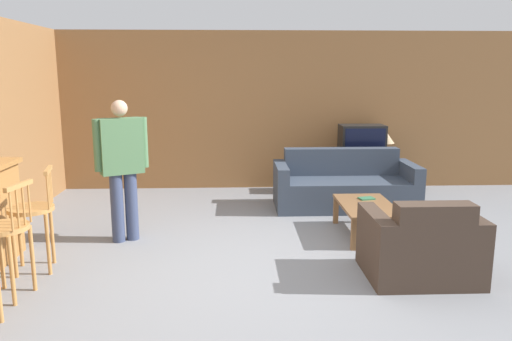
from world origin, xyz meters
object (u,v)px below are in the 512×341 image
Objects in this scene: couch_far at (344,187)px; book_on_table at (367,198)px; bar_chair_far at (33,215)px; person_by_window at (122,163)px; armchair_near at (421,248)px; table_lamp at (385,138)px; tv_unit at (360,175)px; tv at (362,142)px; coffee_table at (367,208)px; bar_chair_mid at (5,235)px.

book_on_table is (0.05, -1.06, 0.10)m from couch_far.
person_by_window reaches higher than bar_chair_far.
table_lamp is at bearing 79.12° from armchair_near.
couch_far is at bearing 32.26° from bar_chair_far.
person_by_window reaches higher than tv_unit.
armchair_near is at bearing -100.88° from table_lamp.
armchair_near is at bearing -94.76° from tv.
coffee_table is 5.21× the size of book_on_table.
bar_chair_far is at bearing 174.82° from armchair_near.
person_by_window is (-3.33, -2.28, 0.09)m from tv.
armchair_near is 3.54m from tv.
table_lamp is at bearing 0.00° from tv_unit.
coffee_table is at bearing 98.25° from armchair_near.
bar_chair_far is at bearing 90.01° from bar_chair_mid.
table_lamp is 4.36m from person_by_window.
tv_unit is (4.02, 3.15, -0.29)m from bar_chair_far.
bar_chair_mid is 5.50m from tv.
bar_chair_far reaches higher than table_lamp.
tv_unit reaches higher than book_on_table.
bar_chair_mid is 1.44× the size of tv.
book_on_table is (3.60, 1.18, -0.17)m from bar_chair_far.
tv_unit is at bearing 78.03° from book_on_table.
bar_chair_far is at bearing -144.40° from table_lamp.
bar_chair_far is (-0.00, 0.61, 0.00)m from bar_chair_mid.
bar_chair_far reaches higher than book_on_table.
tv reaches higher than coffee_table.
couch_far is 9.74× the size of book_on_table.
tv_unit is (0.29, 3.49, -0.02)m from armchair_near.
bar_chair_far is at bearing -141.92° from tv_unit.
book_on_table is (-0.13, 1.52, 0.09)m from armchair_near.
bar_chair_mid is 1.00× the size of bar_chair_far.
person_by_window is (0.69, 1.47, 0.35)m from bar_chair_mid.
armchair_near reaches higher than tv_unit.
bar_chair_far is 5.42m from table_lamp.
book_on_table is 0.45× the size of table_lamp.
bar_chair_mid is 4.03m from book_on_table.
tv is 0.39m from table_lamp.
coffee_table is at bearing -102.12° from tv.
tv is (4.02, 3.75, 0.26)m from bar_chair_mid.
coffee_table is at bearing 23.51° from bar_chair_mid.
book_on_table is (-0.42, -1.96, 0.12)m from tv_unit.
tv_unit is 0.73m from table_lamp.
bar_chair_far is at bearing -141.94° from tv.
coffee_table is (-0.18, 1.27, 0.03)m from armchair_near.
coffee_table is at bearing 14.77° from bar_chair_far.
armchair_near is (0.17, -2.58, 0.00)m from couch_far.
couch_far is (3.56, 2.85, -0.27)m from bar_chair_mid.
book_on_table is (0.06, 0.25, 0.06)m from coffee_table.
table_lamp is at bearing 40.50° from bar_chair_mid.
armchair_near is at bearing 4.12° from bar_chair_mid.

